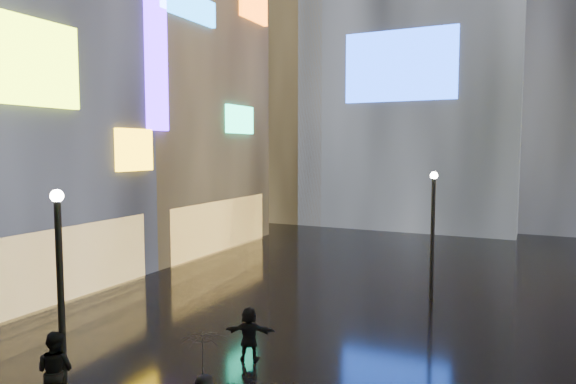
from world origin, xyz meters
The scene contains 8 objects.
ground centered at (0.00, 20.00, 0.00)m, with size 140.00×140.00×0.00m, color black.
building_left_far centered at (-15.98, 26.00, 10.98)m, with size 10.28×12.00×22.00m.
tower_flank_left centered at (-14.00, 42.00, 13.00)m, with size 10.00×10.00×26.00m, color black.
lamp_near centered at (-4.10, 8.25, 2.94)m, with size 0.30×0.30×5.20m.
lamp_far centered at (2.22, 20.95, 2.94)m, with size 0.30×0.30×5.20m.
pedestrian_1 centered at (-4.20, 8.10, 0.94)m, with size 0.91×0.71×1.88m, color black.
pedestrian_5 centered at (-1.48, 12.50, 0.79)m, with size 1.46×0.46×1.57m, color black.
umbrella_2 centered at (-0.17, 8.36, 1.96)m, with size 0.97×0.99×0.89m, color black.
Camera 1 is at (5.72, -0.05, 6.15)m, focal length 32.00 mm.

